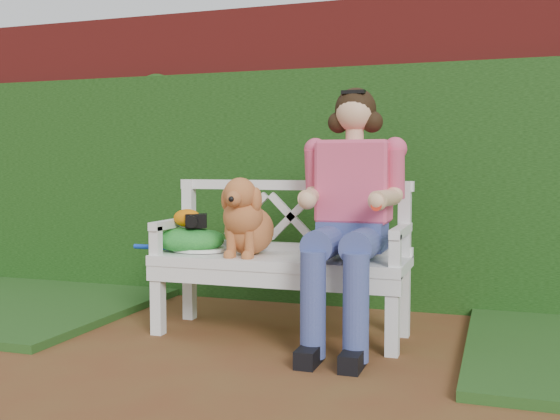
% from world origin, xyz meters
% --- Properties ---
extents(ground, '(60.00, 60.00, 0.00)m').
position_xyz_m(ground, '(0.00, 0.00, 0.00)').
color(ground, '#5D2E19').
extents(brick_wall, '(10.00, 0.30, 2.20)m').
position_xyz_m(brick_wall, '(0.00, 1.90, 1.10)').
color(brick_wall, maroon).
rests_on(brick_wall, ground).
extents(ivy_hedge, '(10.00, 0.18, 1.70)m').
position_xyz_m(ivy_hedge, '(0.00, 1.68, 0.85)').
color(ivy_hedge, '#27571C').
rests_on(ivy_hedge, ground).
extents(garden_bench, '(1.60, 0.65, 0.48)m').
position_xyz_m(garden_bench, '(0.03, 0.71, 0.24)').
color(garden_bench, white).
rests_on(garden_bench, ground).
extents(seated_woman, '(0.90, 1.00, 1.45)m').
position_xyz_m(seated_woman, '(0.47, 0.69, 0.73)').
color(seated_woman, '#EA5758').
rests_on(seated_woman, ground).
extents(dog, '(0.31, 0.43, 0.47)m').
position_xyz_m(dog, '(-0.15, 0.66, 0.71)').
color(dog, olive).
rests_on(dog, garden_bench).
extents(tennis_racket, '(0.68, 0.34, 0.03)m').
position_xyz_m(tennis_racket, '(-0.53, 0.70, 0.50)').
color(tennis_racket, white).
rests_on(tennis_racket, garden_bench).
extents(green_bag, '(0.50, 0.43, 0.15)m').
position_xyz_m(green_bag, '(-0.56, 0.70, 0.56)').
color(green_bag, green).
rests_on(green_bag, garden_bench).
extents(camera_item, '(0.16, 0.14, 0.09)m').
position_xyz_m(camera_item, '(-0.50, 0.69, 0.67)').
color(camera_item, black).
rests_on(camera_item, green_bag).
extents(baseball_glove, '(0.21, 0.19, 0.11)m').
position_xyz_m(baseball_glove, '(-0.57, 0.70, 0.69)').
color(baseball_glove, '#CD6906').
rests_on(baseball_glove, green_bag).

